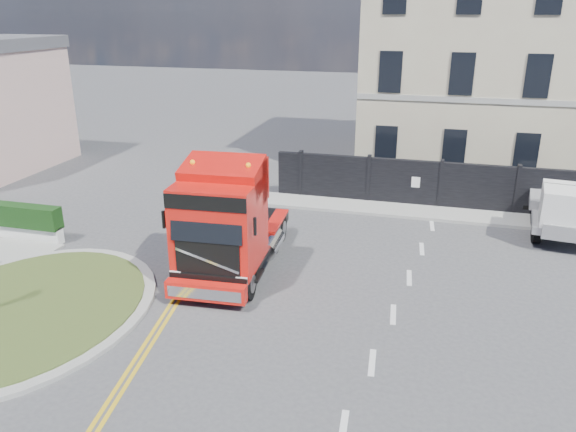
% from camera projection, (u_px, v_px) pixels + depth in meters
% --- Properties ---
extents(ground, '(120.00, 120.00, 0.00)m').
position_uv_depth(ground, '(294.00, 295.00, 16.62)').
color(ground, '#424244').
rests_on(ground, ground).
extents(traffic_island, '(6.80, 6.80, 0.17)m').
position_uv_depth(traffic_island, '(23.00, 311.00, 15.58)').
color(traffic_island, gray).
rests_on(traffic_island, ground).
extents(hoarding_fence, '(18.80, 0.25, 2.00)m').
position_uv_depth(hoarding_fence, '(505.00, 190.00, 22.82)').
color(hoarding_fence, black).
rests_on(hoarding_fence, ground).
extents(georgian_building, '(12.30, 10.30, 12.80)m').
position_uv_depth(georgian_building, '(492.00, 54.00, 28.08)').
color(georgian_building, '#C1BA99').
rests_on(georgian_building, ground).
extents(pavement_far, '(20.00, 1.60, 0.12)m').
position_uv_depth(pavement_far, '(489.00, 218.00, 22.47)').
color(pavement_far, gray).
rests_on(pavement_far, ground).
extents(truck, '(2.70, 6.37, 3.74)m').
position_uv_depth(truck, '(227.00, 226.00, 17.23)').
color(truck, black).
rests_on(truck, ground).
extents(flatbed_pickup, '(2.63, 5.32, 2.12)m').
position_uv_depth(flatbed_pickup, '(567.00, 210.00, 20.19)').
color(flatbed_pickup, slate).
rests_on(flatbed_pickup, ground).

